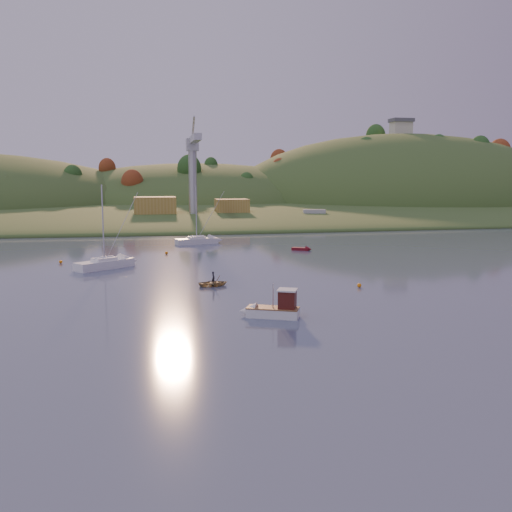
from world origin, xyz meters
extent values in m
plane|color=#373F5A|center=(0.00, 0.00, 0.00)|extent=(500.00, 500.00, 0.00)
cube|color=#2E491D|center=(0.00, 230.00, 0.00)|extent=(620.00, 220.00, 1.50)
ellipsoid|color=#2E491D|center=(0.00, 165.00, 0.00)|extent=(640.00, 150.00, 7.00)
ellipsoid|color=#2E491D|center=(10.00, 210.00, 0.00)|extent=(140.00, 120.00, 36.00)
ellipsoid|color=#2E491D|center=(95.00, 195.00, 0.00)|extent=(150.00, 130.00, 60.00)
cube|color=beige|center=(95.00, 195.00, 32.50)|extent=(8.00, 6.00, 5.00)
cube|color=#595960|center=(95.00, 195.00, 35.70)|extent=(9.00, 7.00, 1.50)
cube|color=slate|center=(5.00, 122.00, 1.20)|extent=(42.00, 16.00, 2.40)
cube|color=#AA8638|center=(-8.00, 123.00, 4.80)|extent=(11.00, 8.00, 4.80)
cube|color=#AA8638|center=(13.00, 124.00, 4.40)|extent=(9.00, 7.00, 4.00)
cylinder|color=#B7B7BC|center=(2.00, 120.00, 11.40)|extent=(2.20, 2.20, 18.00)
cube|color=#B7B7BC|center=(2.00, 120.00, 20.90)|extent=(3.20, 3.20, 3.20)
cube|color=#B7B7BC|center=(2.00, 111.00, 21.90)|extent=(1.80, 18.00, 1.60)
cube|color=#B7B7BC|center=(2.00, 125.00, 21.90)|extent=(1.80, 10.00, 1.60)
cube|color=white|center=(1.23, 16.77, 0.43)|extent=(5.04, 3.44, 0.86)
cone|color=white|center=(-0.96, 17.70, 0.43)|extent=(2.20, 2.23, 1.71)
cube|color=brown|center=(1.23, 16.77, 0.88)|extent=(5.06, 3.49, 0.11)
cube|color=#481510|center=(2.45, 16.24, 1.71)|extent=(1.96, 1.91, 1.71)
cube|color=white|center=(2.45, 16.24, 2.61)|extent=(2.21, 2.16, 0.14)
cylinder|color=silver|center=(1.23, 16.77, 2.00)|extent=(0.10, 0.10, 2.28)
cube|color=white|center=(-15.99, 48.07, 0.58)|extent=(8.15, 7.18, 1.15)
cube|color=white|center=(-15.99, 48.07, 1.20)|extent=(3.64, 3.43, 0.73)
cylinder|color=silver|center=(-15.99, 48.07, 6.40)|extent=(0.18, 0.18, 10.50)
cylinder|color=silver|center=(-15.99, 48.07, 1.45)|extent=(2.71, 2.18, 0.12)
cylinder|color=white|center=(-15.99, 48.07, 1.55)|extent=(2.53, 2.10, 0.36)
cube|color=silver|center=(-0.93, 74.46, 0.55)|extent=(8.30, 4.50, 1.09)
cube|color=silver|center=(-0.93, 74.46, 1.14)|extent=(3.36, 2.55, 0.70)
cylinder|color=silver|center=(-0.93, 74.46, 6.06)|extent=(0.18, 0.18, 9.93)
cylinder|color=silver|center=(-0.93, 74.46, 1.39)|extent=(3.09, 1.00, 0.12)
cylinder|color=silver|center=(-0.93, 74.46, 1.49)|extent=(2.77, 1.12, 0.36)
imported|color=#A28B59|center=(-2.46, 32.57, 0.36)|extent=(3.86, 3.08, 0.72)
imported|color=black|center=(-2.46, 32.57, 0.74)|extent=(0.45, 0.60, 1.48)
cube|color=maroon|center=(16.03, 61.99, 0.25)|extent=(3.15, 2.42, 0.49)
cone|color=maroon|center=(17.33, 61.30, 0.25)|extent=(1.46, 1.52, 1.18)
cube|color=slate|center=(35.00, 118.00, 0.91)|extent=(14.88, 7.66, 1.82)
cube|color=#B7B7BC|center=(35.00, 118.00, 2.43)|extent=(6.54, 4.13, 2.43)
sphere|color=orange|center=(14.09, 28.61, 0.25)|extent=(0.50, 0.50, 0.50)
sphere|color=orange|center=(-22.72, 54.12, 0.25)|extent=(0.50, 0.50, 0.50)
sphere|color=orange|center=(-7.03, 61.03, 0.25)|extent=(0.50, 0.50, 0.50)
camera|label=1|loc=(-9.72, -33.02, 12.90)|focal=40.00mm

